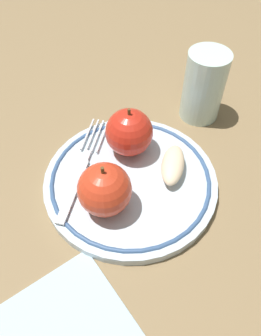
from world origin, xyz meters
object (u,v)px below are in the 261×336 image
object	(u,v)px
plate	(130,181)
napkin_folded	(70,332)
drinking_glass	(204,86)
apple_red_whole	(129,132)
fork	(82,169)
apple_slice_front	(173,165)
apple_second_whole	(105,190)

from	to	relation	value
plate	napkin_folded	xyz separation A→B (m)	(-0.20, -0.03, -0.01)
plate	drinking_glass	world-z (taller)	drinking_glass
plate	apple_red_whole	bearing A→B (deg)	28.84
fork	napkin_folded	distance (m)	0.21
apple_red_whole	napkin_folded	world-z (taller)	apple_red_whole
apple_red_whole	drinking_glass	world-z (taller)	drinking_glass
apple_slice_front	napkin_folded	size ratio (longest dim) A/B	0.51
apple_red_whole	apple_slice_front	xyz separation A→B (m)	(-0.01, -0.07, -0.02)
plate	drinking_glass	xyz separation A→B (m)	(0.18, -0.04, 0.05)
napkin_folded	plate	bearing A→B (deg)	8.45
apple_second_whole	drinking_glass	world-z (taller)	drinking_glass
drinking_glass	apple_second_whole	bearing A→B (deg)	169.62
plate	apple_red_whole	xyz separation A→B (m)	(0.05, 0.03, 0.04)
apple_second_whole	napkin_folded	distance (m)	0.16
plate	drinking_glass	distance (m)	0.19
apple_second_whole	fork	bearing A→B (deg)	59.35
apple_second_whole	drinking_glass	xyz separation A→B (m)	(0.24, -0.04, 0.01)
apple_red_whole	drinking_glass	bearing A→B (deg)	-23.91
plate	apple_second_whole	world-z (taller)	apple_second_whole
napkin_folded	fork	bearing A→B (deg)	28.13
fork	drinking_glass	bearing A→B (deg)	-41.14
drinking_glass	napkin_folded	world-z (taller)	drinking_glass
apple_slice_front	napkin_folded	world-z (taller)	apple_slice_front
apple_slice_front	fork	size ratio (longest dim) A/B	0.37
plate	drinking_glass	bearing A→B (deg)	-10.92
apple_slice_front	fork	distance (m)	0.13
apple_red_whole	apple_slice_front	bearing A→B (deg)	-97.13
apple_red_whole	plate	bearing A→B (deg)	-151.16
plate	fork	world-z (taller)	fork
plate	apple_red_whole	distance (m)	0.07
plate	fork	xyz separation A→B (m)	(-0.02, 0.07, 0.01)
fork	drinking_glass	world-z (taller)	drinking_glass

